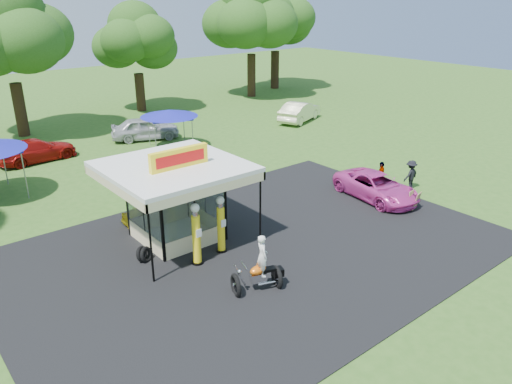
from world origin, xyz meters
The scene contains 20 objects.
ground centered at (0.00, 0.00, 0.00)m, with size 120.00×120.00×0.00m, color #31591C.
asphalt_apron centered at (0.00, 2.00, 0.02)m, with size 20.00×14.00×0.04m, color black.
gas_station_kiosk centered at (-2.00, 4.99, 1.78)m, with size 5.40×5.40×4.18m.
gas_pump_left centered at (-2.56, 2.56, 1.24)m, with size 0.48×0.48×2.58m.
gas_pump_right centered at (-1.25, 2.78, 1.18)m, with size 0.46×0.46×2.46m.
motorcycle centered at (-1.81, -0.39, 0.87)m, with size 1.97×1.39×2.23m.
spare_tires centered at (-4.10, 4.05, 0.33)m, with size 0.83×0.72×0.67m.
a_frame_sign centered at (8.56, 0.28, 0.47)m, with size 0.56×0.57×0.93m.
kiosk_car centered at (-2.00, 7.20, 0.48)m, with size 1.13×2.82×0.96m, color yellow.
pink_sedan centered at (8.28, 2.39, 0.67)m, with size 2.21×4.80×1.33m, color #D3399B.
spectator_east_a centered at (10.86, 2.13, 0.80)m, with size 1.03×0.59×1.60m, color black.
spectator_east_b centered at (9.55, 3.10, 0.78)m, with size 0.91×0.38×1.55m, color gray.
bg_car_b centered at (-3.33, 19.90, 0.71)m, with size 1.98×4.88×1.41m, color #970F0B.
bg_car_c centered at (4.37, 20.08, 0.82)m, with size 1.93×4.79×1.63m, color #B2B2B7.
bg_car_e centered at (16.89, 17.04, 0.81)m, with size 1.72×4.92×1.62m, color beige.
tent_east centered at (4.64, 16.94, 2.43)m, with size 3.85×3.85×2.69m.
oak_far_c centered at (-2.18, 26.80, 7.00)m, with size 9.35×9.35×11.02m.
oak_far_d centered at (8.62, 29.03, 5.84)m, with size 7.70×7.70×9.17m.
oak_far_e centered at (20.56, 27.97, 7.50)m, with size 9.87×9.87×11.75m.
oak_far_f centered at (25.50, 29.97, 7.02)m, with size 9.07×9.07×10.93m.
Camera 1 is at (-11.66, -12.21, 9.94)m, focal length 35.00 mm.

